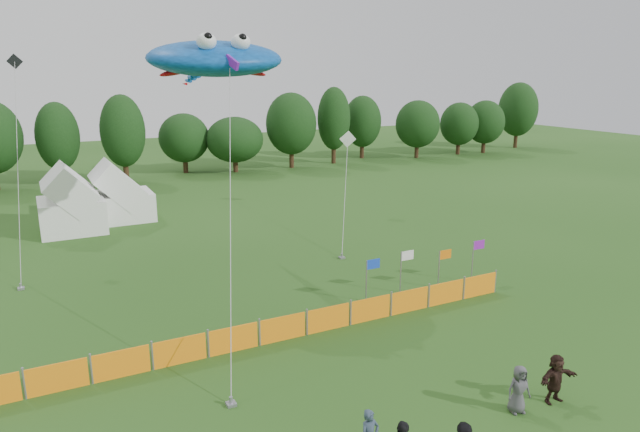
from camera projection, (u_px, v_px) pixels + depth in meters
name	position (u px, v px, depth m)	size (l,w,h in m)	color
treeline	(150.00, 135.00, 54.69)	(104.57, 8.78, 8.36)	#382314
tent_left	(71.00, 205.00, 36.87)	(4.01, 4.01, 3.53)	white
tent_right	(118.00, 198.00, 39.70)	(4.54, 3.64, 3.21)	white
barrier_fence	(283.00, 328.00, 22.08)	(21.90, 0.06, 1.00)	orange
flag_row	(424.00, 263.00, 27.02)	(6.73, 0.48, 2.08)	gray
spectator_e	(519.00, 389.00, 17.37)	(0.75, 0.49, 1.54)	#47464B
spectator_f	(556.00, 379.00, 17.90)	(1.50, 0.48, 1.61)	black
stingray_kite	(213.00, 59.00, 26.81)	(7.03, 19.68, 11.87)	blue
small_kite_white	(346.00, 166.00, 38.89)	(6.71, 10.08, 5.99)	white
small_kite_dark	(17.00, 149.00, 29.78)	(1.52, 7.67, 11.13)	black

